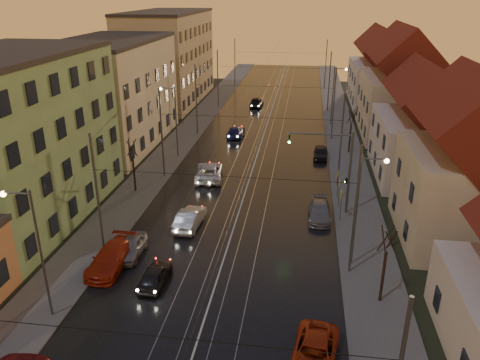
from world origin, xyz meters
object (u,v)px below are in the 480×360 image
at_px(street_lamp_2, 173,115).
at_px(parked_left_2, 111,258).
at_px(traffic_light_mast, 338,162).
at_px(driving_car_2, 209,172).
at_px(driving_car_0, 155,275).
at_px(parked_right_2, 320,153).
at_px(driving_car_4, 257,102).
at_px(street_lamp_0, 34,243).
at_px(parked_right_1, 320,211).
at_px(street_lamp_3, 335,90).
at_px(parked_left_3, 131,247).
at_px(parked_right_0, 314,354).
at_px(driving_car_1, 190,218).
at_px(street_lamp_1, 362,201).
at_px(driving_car_3, 236,132).

distance_m(street_lamp_2, parked_left_2, 23.02).
distance_m(traffic_light_mast, driving_car_2, 14.01).
xyz_separation_m(driving_car_0, parked_right_2, (10.98, 25.85, 0.02)).
distance_m(driving_car_2, driving_car_4, 31.31).
distance_m(street_lamp_0, parked_right_2, 34.23).
distance_m(driving_car_2, parked_right_1, 13.01).
bearing_deg(driving_car_2, parked_right_1, 138.29).
height_order(street_lamp_3, driving_car_2, street_lamp_3).
xyz_separation_m(parked_left_3, parked_right_1, (13.37, 7.75, -0.02)).
xyz_separation_m(traffic_light_mast, driving_car_0, (-11.86, -12.01, -3.97)).
bearing_deg(parked_right_1, driving_car_0, -135.00).
bearing_deg(parked_right_2, street_lamp_3, 83.79).
xyz_separation_m(driving_car_2, driving_car_4, (1.41, 31.28, 0.02)).
distance_m(parked_left_3, parked_right_0, 15.54).
relative_size(street_lamp_2, parked_right_2, 2.12).
bearing_deg(driving_car_0, parked_right_1, -133.78).
distance_m(driving_car_1, parked_right_0, 16.76).
bearing_deg(street_lamp_1, driving_car_2, 132.84).
bearing_deg(street_lamp_0, driving_car_3, 81.34).
bearing_deg(driving_car_0, street_lamp_1, -162.19).
xyz_separation_m(driving_car_3, parked_left_2, (-3.89, -31.34, 0.08)).
height_order(traffic_light_mast, driving_car_3, traffic_light_mast).
distance_m(street_lamp_1, parked_left_3, 16.30).
xyz_separation_m(street_lamp_1, parked_right_0, (-2.90, -9.72, -4.21)).
bearing_deg(parked_right_1, parked_left_2, -146.94).
height_order(street_lamp_0, traffic_light_mast, street_lamp_0).
height_order(street_lamp_2, driving_car_2, street_lamp_2).
relative_size(street_lamp_0, parked_left_3, 2.06).
height_order(parked_left_2, parked_right_2, parked_left_2).
relative_size(street_lamp_2, driving_car_4, 1.73).
distance_m(street_lamp_3, parked_right_2, 14.92).
bearing_deg(parked_right_0, street_lamp_0, -178.49).
relative_size(street_lamp_3, driving_car_1, 1.77).
xyz_separation_m(driving_car_1, parked_left_3, (-3.12, -4.86, -0.08)).
distance_m(driving_car_1, parked_right_2, 20.80).
height_order(traffic_light_mast, driving_car_1, traffic_light_mast).
height_order(street_lamp_2, driving_car_1, street_lamp_2).
height_order(street_lamp_2, parked_left_3, street_lamp_2).
xyz_separation_m(street_lamp_2, parked_left_3, (2.49, -20.91, -4.23)).
bearing_deg(driving_car_4, street_lamp_2, 77.83).
relative_size(street_lamp_0, street_lamp_1, 1.00).
height_order(street_lamp_0, street_lamp_3, same).
bearing_deg(driving_car_2, street_lamp_2, -56.56).
height_order(parked_left_2, parked_right_1, parked_left_2).
bearing_deg(parked_right_0, parked_left_3, 153.41).
height_order(driving_car_1, parked_right_2, driving_car_1).
distance_m(driving_car_3, parked_right_1, 24.20).
height_order(street_lamp_2, parked_right_0, street_lamp_2).
height_order(street_lamp_2, driving_car_4, street_lamp_2).
bearing_deg(parked_right_0, street_lamp_3, 94.28).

